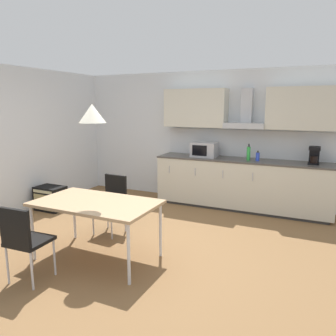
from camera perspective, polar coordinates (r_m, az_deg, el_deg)
name	(u,v)px	position (r m, az deg, el deg)	size (l,w,h in m)	color
ground_plane	(135,246)	(4.69, -5.75, -13.35)	(7.74, 7.84, 0.02)	brown
wall_back	(201,136)	(6.73, 5.76, 5.50)	(6.19, 0.10, 2.57)	silver
kitchen_counter	(241,184)	(6.26, 12.60, -2.70)	(3.20, 0.66, 0.93)	#333333
backsplash_tile	(246,144)	(6.43, 13.46, 4.14)	(3.18, 0.02, 0.51)	silver
upper_wall_cabinets	(246,109)	(6.24, 13.43, 9.98)	(3.18, 0.40, 0.73)	beige
microwave	(204,150)	(6.34, 6.35, 3.22)	(0.48, 0.35, 0.28)	#ADADB2
coffee_maker	(314,155)	(6.04, 24.11, 2.04)	(0.18, 0.19, 0.30)	black
bottle_green	(249,153)	(6.07, 13.85, 2.51)	(0.07, 0.07, 0.30)	green
bottle_blue	(258,157)	(6.04, 15.35, 1.93)	(0.07, 0.07, 0.18)	blue
dining_table	(96,205)	(4.16, -12.40, -6.31)	(1.51, 0.88, 0.74)	tan
chair_far_left	(112,198)	(5.03, -9.70, -5.16)	(0.42, 0.42, 0.87)	black
chair_near_left	(23,237)	(3.88, -23.87, -10.89)	(0.42, 0.42, 0.87)	black
guitar_amp	(51,198)	(6.45, -19.78, -4.97)	(0.52, 0.37, 0.44)	black
pendant_lamp	(92,113)	(3.98, -13.06, 9.24)	(0.32, 0.32, 0.22)	silver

